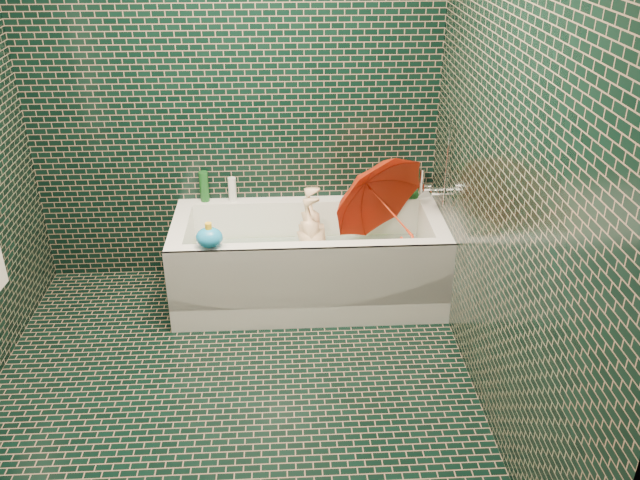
{
  "coord_description": "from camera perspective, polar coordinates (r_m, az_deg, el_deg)",
  "views": [
    {
      "loc": [
        0.31,
        -2.77,
        2.4
      ],
      "look_at": [
        0.51,
        0.82,
        0.52
      ],
      "focal_mm": 38.0,
      "sensor_mm": 36.0,
      "label": 1
    }
  ],
  "objects": [
    {
      "name": "wall_front",
      "position": [
        1.81,
        -12.52,
        -12.56
      ],
      "size": [
        2.8,
        0.0,
        2.8
      ],
      "primitive_type": "plane",
      "rotation": [
        -1.57,
        0.0,
        0.0
      ],
      "color": "black",
      "rests_on": "floor"
    },
    {
      "name": "bottle_left_tall",
      "position": [
        4.52,
        -9.73,
        4.46
      ],
      "size": [
        0.08,
        0.08,
        0.2
      ],
      "primitive_type": "cylinder",
      "rotation": [
        0.0,
        0.0,
        -0.3
      ],
      "color": "#14491A",
      "rests_on": "bathtub"
    },
    {
      "name": "rubber_duck",
      "position": [
        4.56,
        7.01,
        3.97
      ],
      "size": [
        0.11,
        0.09,
        0.08
      ],
      "rotation": [
        0.0,
        0.0,
        0.41
      ],
      "color": "yellow",
      "rests_on": "bathtub"
    },
    {
      "name": "faucet",
      "position": [
        4.23,
        10.12,
        4.56
      ],
      "size": [
        0.18,
        0.19,
        0.55
      ],
      "color": "silver",
      "rests_on": "wall_right"
    },
    {
      "name": "bath_mat",
      "position": [
        4.41,
        -0.94,
        -2.96
      ],
      "size": [
        1.35,
        0.47,
        0.01
      ],
      "primitive_type": "cube",
      "color": "#56CE29",
      "rests_on": "bathtub"
    },
    {
      "name": "soap_bottle_a",
      "position": [
        4.59,
        8.81,
        3.53
      ],
      "size": [
        0.13,
        0.13,
        0.27
      ],
      "primitive_type": "imported",
      "rotation": [
        0.0,
        0.0,
        0.29
      ],
      "color": "white",
      "rests_on": "bathtub"
    },
    {
      "name": "bathtub",
      "position": [
        4.37,
        -0.94,
        -2.45
      ],
      "size": [
        1.7,
        0.75,
        0.55
      ],
      "color": "white",
      "rests_on": "floor"
    },
    {
      "name": "bath_toy",
      "position": [
        3.93,
        -9.3,
        0.23
      ],
      "size": [
        0.17,
        0.14,
        0.15
      ],
      "rotation": [
        0.0,
        0.0,
        -0.1
      ],
      "color": "#1788D1",
      "rests_on": "bathtub"
    },
    {
      "name": "water",
      "position": [
        4.34,
        -0.96,
        -1.32
      ],
      "size": [
        1.48,
        0.53,
        0.0
      ],
      "primitive_type": "cube",
      "color": "silver",
      "rests_on": "bathtub"
    },
    {
      "name": "bottle_right_pump",
      "position": [
        4.56,
        8.52,
        4.78
      ],
      "size": [
        0.06,
        0.06,
        0.2
      ],
      "primitive_type": "cylinder",
      "rotation": [
        0.0,
        0.0,
        -0.33
      ],
      "color": "silver",
      "rests_on": "bathtub"
    },
    {
      "name": "bottle_left_short",
      "position": [
        4.5,
        -7.4,
        4.25
      ],
      "size": [
        0.06,
        0.06,
        0.16
      ],
      "primitive_type": "cylinder",
      "rotation": [
        0.0,
        0.0,
        -0.13
      ],
      "color": "white",
      "rests_on": "bathtub"
    },
    {
      "name": "bottle_right_tall",
      "position": [
        4.54,
        7.3,
        4.91
      ],
      "size": [
        0.06,
        0.06,
        0.23
      ],
      "primitive_type": "cylinder",
      "rotation": [
        0.0,
        0.0,
        0.12
      ],
      "color": "#14491A",
      "rests_on": "bathtub"
    },
    {
      "name": "wall_back",
      "position": [
        4.33,
        -7.36,
        12.03
      ],
      "size": [
        2.8,
        0.0,
        2.8
      ],
      "primitive_type": "plane",
      "rotation": [
        1.57,
        0.0,
        0.0
      ],
      "color": "black",
      "rests_on": "floor"
    },
    {
      "name": "soap_bottle_c",
      "position": [
        4.56,
        7.62,
        3.42
      ],
      "size": [
        0.13,
        0.13,
        0.16
      ],
      "primitive_type": "imported",
      "rotation": [
        0.0,
        0.0,
        -0.09
      ],
      "color": "#14491A",
      "rests_on": "bathtub"
    },
    {
      "name": "wall_right",
      "position": [
        3.16,
        15.39,
        5.25
      ],
      "size": [
        0.0,
        2.8,
        2.8
      ],
      "primitive_type": "plane",
      "rotation": [
        1.57,
        0.0,
        -1.57
      ],
      "color": "black",
      "rests_on": "floor"
    },
    {
      "name": "floor",
      "position": [
        3.68,
        -7.45,
        -13.41
      ],
      "size": [
        2.8,
        2.8,
        0.0
      ],
      "primitive_type": "plane",
      "color": "black",
      "rests_on": "ground"
    },
    {
      "name": "soap_bottle_b",
      "position": [
        4.61,
        8.15,
        3.67
      ],
      "size": [
        0.11,
        0.11,
        0.21
      ],
      "primitive_type": "imported",
      "rotation": [
        0.0,
        0.0,
        -0.23
      ],
      "color": "#501C6B",
      "rests_on": "bathtub"
    },
    {
      "name": "child",
      "position": [
        4.3,
        -0.26,
        -1.41
      ],
      "size": [
        0.92,
        0.45,
        0.29
      ],
      "primitive_type": "imported",
      "rotation": [
        -1.48,
        0.0,
        -1.73
      ],
      "color": "beige",
      "rests_on": "bathtub"
    },
    {
      "name": "umbrella",
      "position": [
        4.21,
        5.79,
        2.62
      ],
      "size": [
        0.93,
        1.0,
        0.94
      ],
      "primitive_type": "imported",
      "rotation": [
        0.42,
        -0.36,
        0.41
      ],
      "color": "red",
      "rests_on": "bathtub"
    }
  ]
}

